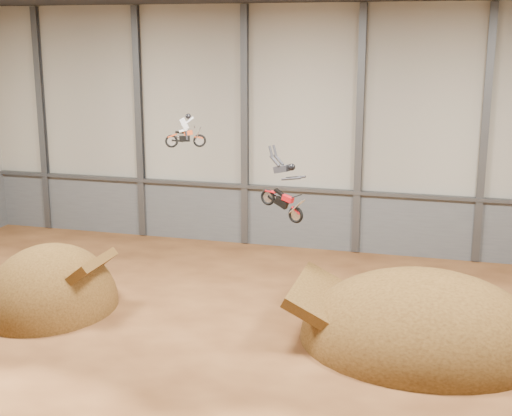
{
  "coord_description": "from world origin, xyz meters",
  "views": [
    {
      "loc": [
        8.29,
        -24.89,
        12.31
      ],
      "look_at": [
        0.32,
        4.0,
        4.98
      ],
      "focal_mm": 50.0,
      "sensor_mm": 36.0,
      "label": 1
    }
  ],
  "objects_px": {
    "fmx_rider_a": "(185,129)",
    "fmx_rider_b": "(279,184)",
    "takeoff_ramp": "(51,308)",
    "landing_ramp": "(422,342)"
  },
  "relations": [
    {
      "from": "takeoff_ramp",
      "to": "fmx_rider_a",
      "type": "distance_m",
      "value": 10.35
    },
    {
      "from": "fmx_rider_a",
      "to": "fmx_rider_b",
      "type": "distance_m",
      "value": 5.37
    },
    {
      "from": "fmx_rider_a",
      "to": "fmx_rider_b",
      "type": "xyz_separation_m",
      "value": [
        4.79,
        -1.26,
        -2.06
      ]
    },
    {
      "from": "takeoff_ramp",
      "to": "landing_ramp",
      "type": "height_order",
      "value": "takeoff_ramp"
    },
    {
      "from": "takeoff_ramp",
      "to": "fmx_rider_b",
      "type": "height_order",
      "value": "fmx_rider_b"
    },
    {
      "from": "landing_ramp",
      "to": "fmx_rider_b",
      "type": "height_order",
      "value": "fmx_rider_b"
    },
    {
      "from": "fmx_rider_b",
      "to": "fmx_rider_a",
      "type": "bearing_deg",
      "value": -174.12
    },
    {
      "from": "landing_ramp",
      "to": "fmx_rider_b",
      "type": "bearing_deg",
      "value": 166.51
    },
    {
      "from": "takeoff_ramp",
      "to": "fmx_rider_b",
      "type": "xyz_separation_m",
      "value": [
        10.25,
        2.3,
        5.98
      ]
    },
    {
      "from": "fmx_rider_a",
      "to": "fmx_rider_b",
      "type": "bearing_deg",
      "value": -36.49
    }
  ]
}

